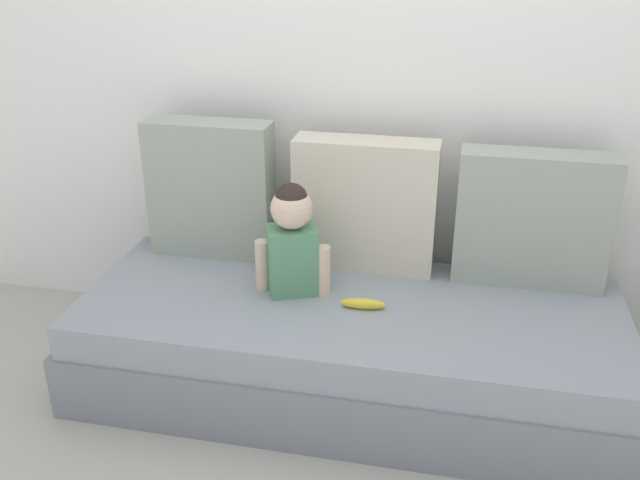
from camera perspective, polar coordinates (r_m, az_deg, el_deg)
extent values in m
plane|color=#B2ADA3|center=(2.86, 2.36, -12.06)|extent=(12.00, 12.00, 0.00)
cube|color=white|center=(2.90, 4.66, 12.89)|extent=(5.32, 0.10, 2.24)
cube|color=gray|center=(2.78, 2.41, -9.94)|extent=(2.12, 0.85, 0.26)
cube|color=#8C939E|center=(2.68, 2.48, -6.44)|extent=(2.06, 0.82, 0.14)
cube|color=#99A393|center=(2.96, -8.99, 4.18)|extent=(0.53, 0.16, 0.58)
cube|color=beige|center=(2.81, 3.72, 2.89)|extent=(0.58, 0.16, 0.55)
cube|color=#99A393|center=(2.80, 17.14, 1.64)|extent=(0.59, 0.16, 0.54)
cube|color=#568E66|center=(2.66, -2.30, -1.66)|extent=(0.22, 0.20, 0.27)
sphere|color=beige|center=(2.57, -2.38, 2.64)|extent=(0.16, 0.16, 0.16)
sphere|color=#2D231E|center=(2.56, -2.39, 3.39)|extent=(0.12, 0.12, 0.12)
cylinder|color=beige|center=(2.70, -4.77, -2.07)|extent=(0.06, 0.06, 0.20)
cylinder|color=beige|center=(2.65, 0.25, -2.56)|extent=(0.06, 0.06, 0.20)
ellipsoid|color=yellow|center=(2.59, 3.57, -5.27)|extent=(0.17, 0.06, 0.04)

